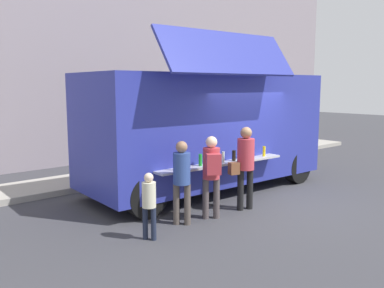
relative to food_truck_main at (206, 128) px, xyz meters
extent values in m
plane|color=#38383D|center=(0.25, -1.82, -1.61)|extent=(60.00, 60.00, 0.00)
cube|color=#9E998E|center=(-4.00, 2.62, -1.53)|extent=(28.00, 1.60, 0.15)
cube|color=#2A3399|center=(0.00, 0.02, 0.01)|extent=(6.39, 2.63, 2.64)
cube|color=#2A3399|center=(-0.70, -1.46, 1.74)|extent=(3.49, 0.85, 0.95)
cube|color=black|center=(-0.68, -1.07, 0.33)|extent=(3.29, 0.24, 1.19)
cube|color=#B7B7BC|center=(-0.69, -1.29, -0.65)|extent=(3.47, 0.50, 0.05)
cylinder|color=orange|center=(-2.01, -1.28, -0.50)|extent=(0.07, 0.07, 0.25)
cylinder|color=red|center=(-1.68, -1.21, -0.51)|extent=(0.08, 0.08, 0.23)
cylinder|color=green|center=(-1.33, -1.26, -0.50)|extent=(0.08, 0.08, 0.25)
cylinder|color=orange|center=(-1.02, -1.33, -0.53)|extent=(0.08, 0.08, 0.20)
cylinder|color=silver|center=(-0.71, -1.32, -0.50)|extent=(0.06, 0.06, 0.25)
cylinder|color=black|center=(-0.38, -1.33, -0.51)|extent=(0.08, 0.08, 0.24)
cylinder|color=green|center=(-0.05, -1.33, -0.50)|extent=(0.07, 0.07, 0.25)
cylinder|color=black|center=(0.28, -1.32, -0.51)|extent=(0.08, 0.08, 0.24)
cylinder|color=yellow|center=(0.62, -1.38, -0.50)|extent=(0.07, 0.07, 0.24)
cube|color=black|center=(3.09, -0.11, 0.49)|extent=(0.17, 2.01, 1.16)
cylinder|color=black|center=(2.49, 0.95, -1.16)|extent=(0.90, 0.28, 0.90)
cylinder|color=black|center=(2.40, -1.12, -1.16)|extent=(0.90, 0.28, 0.90)
cylinder|color=black|center=(-2.40, 1.16, -1.16)|extent=(0.90, 0.28, 0.90)
cylinder|color=black|center=(-2.49, -0.91, -1.16)|extent=(0.90, 0.28, 0.90)
cylinder|color=#2F6339|center=(4.03, 2.32, -1.11)|extent=(0.60, 0.60, 0.99)
cylinder|color=black|center=(-0.66, -1.80, -1.17)|extent=(0.14, 0.14, 0.88)
cylinder|color=black|center=(-0.43, -1.86, -1.17)|extent=(0.14, 0.14, 0.88)
cylinder|color=#BD3944|center=(-0.54, -1.83, -0.39)|extent=(0.37, 0.37, 0.67)
sphere|color=#9B714E|center=(-0.54, -1.83, 0.07)|extent=(0.25, 0.25, 0.25)
cube|color=brown|center=(-0.82, -1.75, -0.67)|extent=(0.25, 0.20, 0.26)
cylinder|color=#4E4445|center=(-1.60, -1.73, -1.20)|extent=(0.13, 0.13, 0.82)
cylinder|color=#4E4445|center=(-1.42, -1.85, -1.20)|extent=(0.13, 0.13, 0.82)
cylinder|color=#B8373F|center=(-1.51, -1.79, -0.47)|extent=(0.34, 0.34, 0.62)
sphere|color=beige|center=(-1.51, -1.79, -0.05)|extent=(0.23, 0.23, 0.23)
cube|color=#B8343E|center=(-1.66, -2.00, -0.44)|extent=(0.33, 0.31, 0.40)
cylinder|color=#504640|center=(-2.26, -1.61, -1.21)|extent=(0.13, 0.13, 0.80)
cylinder|color=#504640|center=(-2.12, -1.76, -1.21)|extent=(0.13, 0.13, 0.80)
cylinder|color=#2F488D|center=(-2.19, -1.69, -0.50)|extent=(0.33, 0.33, 0.60)
sphere|color=#966E51|center=(-2.19, -1.69, -0.09)|extent=(0.22, 0.22, 0.22)
cylinder|color=#1D2438|center=(-3.16, -1.86, -1.31)|extent=(0.09, 0.09, 0.58)
cylinder|color=#1D2438|center=(-3.08, -2.00, -1.31)|extent=(0.09, 0.09, 0.58)
cylinder|color=beige|center=(-3.12, -1.93, -0.80)|extent=(0.24, 0.24, 0.44)
sphere|color=beige|center=(-3.12, -1.93, -0.50)|extent=(0.16, 0.16, 0.16)
camera|label=1|loc=(-7.01, -7.57, 1.05)|focal=38.23mm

